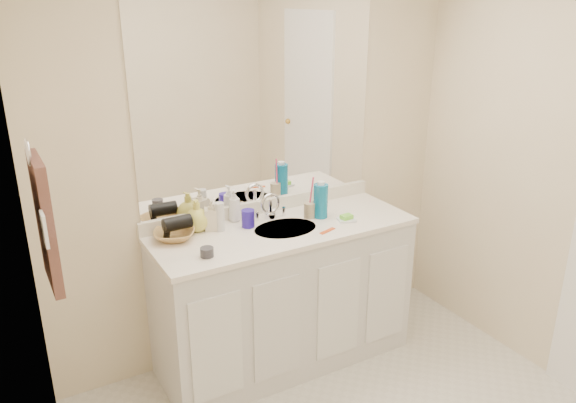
# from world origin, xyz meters

# --- Properties ---
(wall_back) EXTENTS (2.60, 0.02, 2.40)m
(wall_back) POSITION_xyz_m (0.00, 1.30, 1.20)
(wall_back) COLOR beige
(wall_back) RESTS_ON floor
(wall_left) EXTENTS (0.02, 2.60, 2.40)m
(wall_left) POSITION_xyz_m (-1.30, 0.00, 1.20)
(wall_left) COLOR beige
(wall_left) RESTS_ON floor
(vanity_cabinet) EXTENTS (1.50, 0.55, 0.85)m
(vanity_cabinet) POSITION_xyz_m (0.00, 1.02, 0.42)
(vanity_cabinet) COLOR silver
(vanity_cabinet) RESTS_ON floor
(countertop) EXTENTS (1.52, 0.57, 0.03)m
(countertop) POSITION_xyz_m (0.00, 1.02, 0.86)
(countertop) COLOR white
(countertop) RESTS_ON vanity_cabinet
(backsplash) EXTENTS (1.52, 0.03, 0.08)m
(backsplash) POSITION_xyz_m (0.00, 1.29, 0.92)
(backsplash) COLOR white
(backsplash) RESTS_ON countertop
(sink_basin) EXTENTS (0.37, 0.37, 0.02)m
(sink_basin) POSITION_xyz_m (0.00, 1.00, 0.87)
(sink_basin) COLOR beige
(sink_basin) RESTS_ON countertop
(faucet) EXTENTS (0.02, 0.02, 0.11)m
(faucet) POSITION_xyz_m (0.00, 1.18, 0.94)
(faucet) COLOR silver
(faucet) RESTS_ON countertop
(mirror) EXTENTS (1.48, 0.01, 1.20)m
(mirror) POSITION_xyz_m (0.00, 1.29, 1.56)
(mirror) COLOR white
(mirror) RESTS_ON wall_back
(blue_mug) EXTENTS (0.09, 0.09, 0.10)m
(blue_mug) POSITION_xyz_m (-0.17, 1.13, 0.93)
(blue_mug) COLOR #251698
(blue_mug) RESTS_ON countertop
(tan_cup) EXTENTS (0.07, 0.07, 0.09)m
(tan_cup) POSITION_xyz_m (0.20, 1.08, 0.93)
(tan_cup) COLOR tan
(tan_cup) RESTS_ON countertop
(toothbrush) EXTENTS (0.02, 0.04, 0.20)m
(toothbrush) POSITION_xyz_m (0.21, 1.08, 1.03)
(toothbrush) COLOR #E83D6A
(toothbrush) RESTS_ON tan_cup
(mouthwash_bottle) EXTENTS (0.10, 0.10, 0.20)m
(mouthwash_bottle) POSITION_xyz_m (0.26, 1.05, 0.98)
(mouthwash_bottle) COLOR #0D6E9D
(mouthwash_bottle) RESTS_ON countertop
(soap_dish) EXTENTS (0.12, 0.10, 0.01)m
(soap_dish) POSITION_xyz_m (0.36, 0.92, 0.89)
(soap_dish) COLOR white
(soap_dish) RESTS_ON countertop
(green_soap) EXTENTS (0.07, 0.05, 0.02)m
(green_soap) POSITION_xyz_m (0.36, 0.92, 0.90)
(green_soap) COLOR #79E838
(green_soap) RESTS_ON soap_dish
(orange_comb) EXTENTS (0.11, 0.06, 0.00)m
(orange_comb) POSITION_xyz_m (0.18, 0.85, 0.88)
(orange_comb) COLOR #DA4A17
(orange_comb) RESTS_ON countertop
(dark_jar) EXTENTS (0.08, 0.08, 0.05)m
(dark_jar) POSITION_xyz_m (-0.52, 0.88, 0.90)
(dark_jar) COLOR #313036
(dark_jar) RESTS_ON countertop
(extra_white_bottle) EXTENTS (0.07, 0.07, 0.16)m
(extra_white_bottle) POSITION_xyz_m (-0.33, 1.16, 0.96)
(extra_white_bottle) COLOR silver
(extra_white_bottle) RESTS_ON countertop
(soap_bottle_white) EXTENTS (0.08, 0.08, 0.19)m
(soap_bottle_white) POSITION_xyz_m (-0.20, 1.25, 0.97)
(soap_bottle_white) COLOR white
(soap_bottle_white) RESTS_ON countertop
(soap_bottle_cream) EXTENTS (0.11, 0.11, 0.18)m
(soap_bottle_cream) POSITION_xyz_m (-0.36, 1.20, 0.97)
(soap_bottle_cream) COLOR beige
(soap_bottle_cream) RESTS_ON countertop
(soap_bottle_yellow) EXTENTS (0.18, 0.18, 0.18)m
(soap_bottle_yellow) POSITION_xyz_m (-0.44, 1.22, 0.97)
(soap_bottle_yellow) COLOR #CFCA50
(soap_bottle_yellow) RESTS_ON countertop
(wicker_basket) EXTENTS (0.29, 0.29, 0.05)m
(wicker_basket) POSITION_xyz_m (-0.60, 1.17, 0.91)
(wicker_basket) COLOR #AE8146
(wicker_basket) RESTS_ON countertop
(hair_dryer) EXTENTS (0.16, 0.08, 0.08)m
(hair_dryer) POSITION_xyz_m (-0.58, 1.17, 0.97)
(hair_dryer) COLOR black
(hair_dryer) RESTS_ON wicker_basket
(towel_ring) EXTENTS (0.01, 0.11, 0.11)m
(towel_ring) POSITION_xyz_m (-1.27, 0.77, 1.55)
(towel_ring) COLOR silver
(towel_ring) RESTS_ON wall_left
(hand_towel) EXTENTS (0.04, 0.32, 0.55)m
(hand_towel) POSITION_xyz_m (-1.25, 0.77, 1.25)
(hand_towel) COLOR #4A2D27
(hand_towel) RESTS_ON towel_ring
(switch_plate) EXTENTS (0.01, 0.08, 0.13)m
(switch_plate) POSITION_xyz_m (-1.27, 0.57, 1.30)
(switch_plate) COLOR white
(switch_plate) RESTS_ON wall_left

